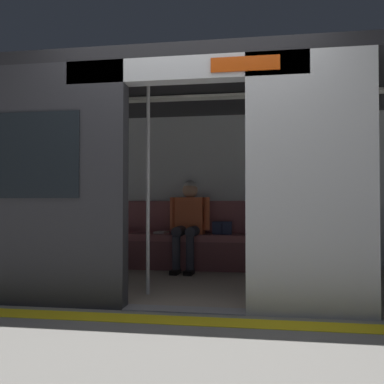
{
  "coord_description": "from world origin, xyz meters",
  "views": [
    {
      "loc": [
        -0.59,
        3.44,
        0.92
      ],
      "look_at": [
        0.11,
        -1.17,
        1.03
      ],
      "focal_mm": 38.59,
      "sensor_mm": 36.0,
      "label": 1
    }
  ],
  "objects_px": {
    "handbag": "(222,228)",
    "train_car": "(195,151)",
    "person_seated": "(189,218)",
    "bench_seat": "(210,243)",
    "book": "(161,232)",
    "grab_pole_door": "(148,187)"
  },
  "relations": [
    {
      "from": "handbag",
      "to": "train_car",
      "type": "bearing_deg",
      "value": 77.28
    },
    {
      "from": "grab_pole_door",
      "to": "person_seated",
      "type": "bearing_deg",
      "value": -96.4
    },
    {
      "from": "train_car",
      "to": "person_seated",
      "type": "relative_size",
      "value": 5.32
    },
    {
      "from": "train_car",
      "to": "person_seated",
      "type": "bearing_deg",
      "value": -76.46
    },
    {
      "from": "bench_seat",
      "to": "grab_pole_door",
      "type": "height_order",
      "value": "grab_pole_door"
    },
    {
      "from": "bench_seat",
      "to": "handbag",
      "type": "height_order",
      "value": "handbag"
    },
    {
      "from": "book",
      "to": "train_car",
      "type": "bearing_deg",
      "value": 130.4
    },
    {
      "from": "train_car",
      "to": "book",
      "type": "xyz_separation_m",
      "value": [
        0.62,
        -1.02,
        -1.0
      ]
    },
    {
      "from": "train_car",
      "to": "person_seated",
      "type": "height_order",
      "value": "train_car"
    },
    {
      "from": "handbag",
      "to": "book",
      "type": "bearing_deg",
      "value": -1.32
    },
    {
      "from": "bench_seat",
      "to": "person_seated",
      "type": "relative_size",
      "value": 2.68
    },
    {
      "from": "handbag",
      "to": "book",
      "type": "height_order",
      "value": "handbag"
    },
    {
      "from": "train_car",
      "to": "person_seated",
      "type": "xyz_separation_m",
      "value": [
        0.21,
        -0.89,
        -0.79
      ]
    },
    {
      "from": "book",
      "to": "grab_pole_door",
      "type": "distance_m",
      "value": 1.75
    },
    {
      "from": "book",
      "to": "grab_pole_door",
      "type": "relative_size",
      "value": 0.1
    },
    {
      "from": "bench_seat",
      "to": "grab_pole_door",
      "type": "xyz_separation_m",
      "value": [
        0.46,
        1.55,
        0.7
      ]
    },
    {
      "from": "train_car",
      "to": "handbag",
      "type": "height_order",
      "value": "train_car"
    },
    {
      "from": "grab_pole_door",
      "to": "train_car",
      "type": "bearing_deg",
      "value": -122.12
    },
    {
      "from": "bench_seat",
      "to": "person_seated",
      "type": "height_order",
      "value": "person_seated"
    },
    {
      "from": "bench_seat",
      "to": "book",
      "type": "xyz_separation_m",
      "value": [
        0.69,
        -0.08,
        0.13
      ]
    },
    {
      "from": "bench_seat",
      "to": "handbag",
      "type": "distance_m",
      "value": 0.26
    },
    {
      "from": "train_car",
      "to": "bench_seat",
      "type": "relative_size",
      "value": 1.99
    }
  ]
}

